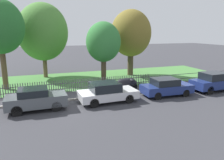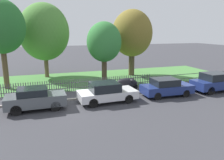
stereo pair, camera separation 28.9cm
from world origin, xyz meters
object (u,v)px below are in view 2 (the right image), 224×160
at_px(tree_nearest_kerb, 1,27).
at_px(parked_car_red_compact, 166,87).
at_px(parked_car_white_van, 216,82).
at_px(covered_motorcycle, 127,83).
at_px(parked_car_black_saloon, 35,98).
at_px(tree_behind_motorcycle, 44,32).
at_px(tree_mid_park, 104,42).
at_px(tree_far_left, 132,34).
at_px(parked_car_navy_estate, 107,92).

bearing_deg(tree_nearest_kerb, parked_car_red_compact, -27.99).
distance_m(parked_car_white_van, covered_motorcycle, 7.40).
bearing_deg(parked_car_black_saloon, parked_car_white_van, -1.18).
distance_m(tree_behind_motorcycle, tree_mid_park, 6.96).
height_order(parked_car_black_saloon, tree_nearest_kerb, tree_nearest_kerb).
height_order(parked_car_black_saloon, tree_behind_motorcycle, tree_behind_motorcycle).
bearing_deg(tree_behind_motorcycle, tree_far_left, -12.20).
distance_m(parked_car_black_saloon, parked_car_red_compact, 9.60).
distance_m(tree_nearest_kerb, tree_behind_motorcycle, 5.36).
distance_m(tree_nearest_kerb, tree_far_left, 12.90).
bearing_deg(covered_motorcycle, parked_car_red_compact, -39.98).
distance_m(parked_car_black_saloon, tree_mid_park, 9.13).
relative_size(parked_car_black_saloon, tree_behind_motorcycle, 0.48).
distance_m(covered_motorcycle, tree_nearest_kerb, 11.45).
xyz_separation_m(tree_nearest_kerb, tree_far_left, (12.73, 2.01, -0.62)).
height_order(parked_car_white_van, tree_nearest_kerb, tree_nearest_kerb).
bearing_deg(parked_car_white_van, tree_mid_park, 140.98).
height_order(parked_car_red_compact, tree_nearest_kerb, tree_nearest_kerb).
xyz_separation_m(parked_car_navy_estate, tree_behind_motorcycle, (-3.63, 10.30, 4.10)).
relative_size(parked_car_black_saloon, tree_far_left, 0.51).
xyz_separation_m(tree_behind_motorcycle, tree_mid_park, (5.20, -4.52, -0.93)).
relative_size(parked_car_white_van, tree_behind_motorcycle, 0.54).
bearing_deg(tree_far_left, parked_car_white_van, -65.29).
xyz_separation_m(tree_mid_park, tree_far_left, (3.99, 2.54, 0.76)).
height_order(parked_car_white_van, tree_behind_motorcycle, tree_behind_motorcycle).
bearing_deg(tree_nearest_kerb, tree_behind_motorcycle, 48.48).
xyz_separation_m(covered_motorcycle, tree_nearest_kerb, (-9.68, 4.01, 4.61)).
xyz_separation_m(parked_car_navy_estate, tree_far_left, (5.56, 8.32, 3.94)).
bearing_deg(tree_far_left, tree_nearest_kerb, -171.02).
bearing_deg(parked_car_navy_estate, covered_motorcycle, 41.06).
xyz_separation_m(parked_car_navy_estate, tree_nearest_kerb, (-7.17, 6.31, 4.56)).
bearing_deg(tree_mid_park, tree_far_left, 32.47).
bearing_deg(parked_car_navy_estate, tree_far_left, 54.88).
distance_m(parked_car_navy_estate, covered_motorcycle, 3.41).
relative_size(parked_car_red_compact, parked_car_white_van, 0.94).
distance_m(parked_car_red_compact, tree_nearest_kerb, 14.33).
distance_m(parked_car_black_saloon, tree_far_left, 13.82).
height_order(parked_car_red_compact, tree_far_left, tree_far_left).
distance_m(parked_car_red_compact, covered_motorcycle, 3.31).
xyz_separation_m(parked_car_white_van, tree_nearest_kerb, (-16.65, 6.51, 4.49)).
bearing_deg(parked_car_red_compact, tree_mid_park, 120.94).
relative_size(parked_car_red_compact, tree_mid_park, 0.68).
xyz_separation_m(parked_car_black_saloon, parked_car_white_van, (14.25, -0.22, 0.05)).
height_order(parked_car_red_compact, tree_behind_motorcycle, tree_behind_motorcycle).
height_order(parked_car_white_van, covered_motorcycle, parked_car_white_van).
height_order(parked_car_white_van, tree_mid_park, tree_mid_park).
height_order(parked_car_black_saloon, covered_motorcycle, parked_car_black_saloon).
bearing_deg(parked_car_white_van, parked_car_red_compact, 176.46).
xyz_separation_m(parked_car_red_compact, parked_car_white_van, (4.65, -0.13, 0.10)).
bearing_deg(tree_behind_motorcycle, parked_car_navy_estate, -70.61).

